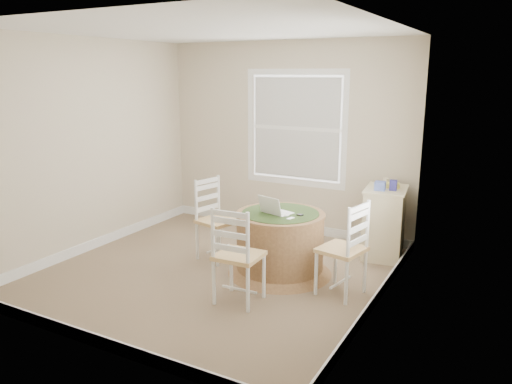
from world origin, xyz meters
The scene contains 14 objects.
room centered at (0.17, 0.16, 1.30)m, with size 3.64×3.64×2.64m.
round_table centered at (0.63, 0.32, 0.38)m, with size 1.16×1.16×0.70m.
chair_left centered at (-0.21, 0.37, 0.47)m, with size 0.42×0.40×0.95m, color white, non-canonical shape.
chair_near centered at (0.59, -0.50, 0.47)m, with size 0.42×0.40×0.95m, color white, non-canonical shape.
chair_right centered at (1.40, 0.13, 0.47)m, with size 0.42×0.40×0.95m, color white, non-canonical shape.
laptop centered at (0.60, 0.28, 0.72)m, with size 0.36×0.34×0.21m.
mouse centered at (0.74, 0.25, 0.70)m, with size 0.05×0.09×0.03m, color white.
phone centered at (0.82, 0.17, 0.70)m, with size 0.04×0.09×0.02m, color #B7BABF.
keys centered at (0.86, 0.32, 0.70)m, with size 0.06×0.05×0.03m, color black.
corner_chest centered at (1.50, 1.40, 0.43)m, with size 0.56×0.69×0.85m.
tissue_box centered at (1.46, 1.25, 0.90)m, with size 0.12×0.12×0.10m, color #586DC9.
box_yellow centered at (1.57, 1.46, 0.88)m, with size 0.15×0.10×0.06m, color #E1D34F.
box_blue centered at (1.61, 1.32, 0.91)m, with size 0.08×0.08×0.12m, color #323091.
cup_cream centered at (1.45, 1.56, 0.89)m, with size 0.07×0.07×0.09m, color beige.
Camera 1 is at (2.89, -4.38, 2.18)m, focal length 35.00 mm.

